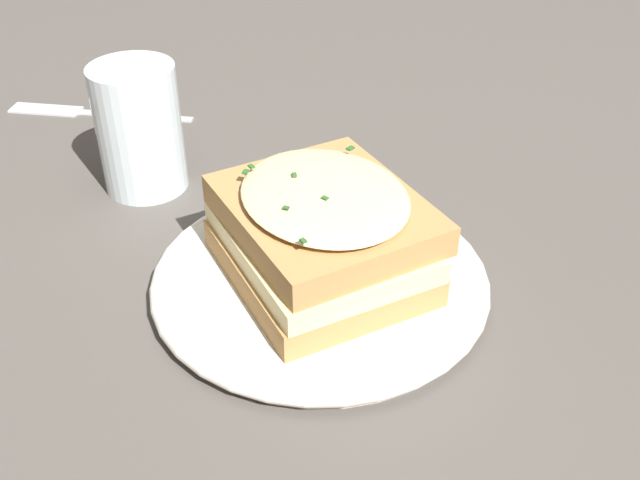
# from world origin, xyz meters

# --- Properties ---
(ground_plane) EXTENTS (2.40, 2.40, 0.00)m
(ground_plane) POSITION_xyz_m (0.00, 0.00, 0.00)
(ground_plane) COLOR #514C47
(dinner_plate) EXTENTS (0.24, 0.24, 0.01)m
(dinner_plate) POSITION_xyz_m (0.02, -0.01, 0.01)
(dinner_plate) COLOR silver
(dinner_plate) RESTS_ON ground_plane
(sandwich) EXTENTS (0.18, 0.16, 0.07)m
(sandwich) POSITION_xyz_m (0.02, -0.01, 0.05)
(sandwich) COLOR #B2844C
(sandwich) RESTS_ON dinner_plate
(water_glass) EXTENTS (0.07, 0.07, 0.11)m
(water_glass) POSITION_xyz_m (0.18, 0.12, 0.05)
(water_glass) COLOR silver
(water_glass) RESTS_ON ground_plane
(fork) EXTENTS (0.07, 0.19, 0.00)m
(fork) POSITION_xyz_m (0.33, 0.20, 0.00)
(fork) COLOR silver
(fork) RESTS_ON ground_plane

